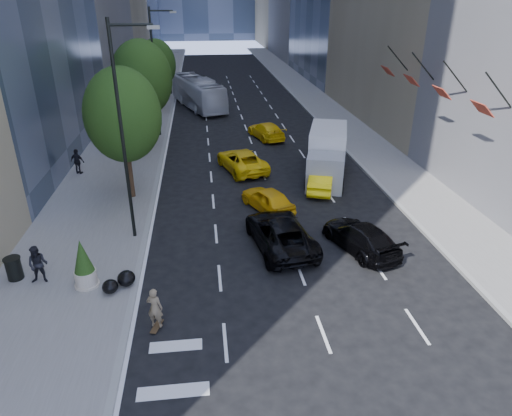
{
  "coord_description": "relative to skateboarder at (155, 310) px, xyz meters",
  "views": [
    {
      "loc": [
        -2.91,
        -16.42,
        10.97
      ],
      "look_at": [
        -0.53,
        3.4,
        1.6
      ],
      "focal_mm": 32.0,
      "sensor_mm": 36.0,
      "label": 1
    }
  ],
  "objects": [
    {
      "name": "lamp_near",
      "position": [
        -1.41,
        6.98,
        5.02
      ],
      "size": [
        2.13,
        0.22,
        10.0
      ],
      "color": "black",
      "rests_on": "sidewalk_left"
    },
    {
      "name": "tree_mid",
      "position": [
        -2.29,
        21.98,
        4.52
      ],
      "size": [
        4.5,
        4.5,
        7.99
      ],
      "color": "black",
      "rests_on": "sidewalk_left"
    },
    {
      "name": "ground",
      "position": [
        4.91,
        2.98,
        -0.8
      ],
      "size": [
        160.0,
        160.0,
        0.0
      ],
      "primitive_type": "plane",
      "color": "black",
      "rests_on": "ground"
    },
    {
      "name": "tree_far",
      "position": [
        -2.29,
        34.98,
        3.83
      ],
      "size": [
        3.9,
        3.9,
        6.92
      ],
      "color": "black",
      "rests_on": "sidewalk_left"
    },
    {
      "name": "sidewalk_right",
      "position": [
        14.91,
        32.98,
        -0.72
      ],
      "size": [
        4.0,
        120.0,
        0.15
      ],
      "primitive_type": "cube",
      "color": "slate",
      "rests_on": "ground"
    },
    {
      "name": "city_bus",
      "position": [
        1.71,
        35.73,
        0.76
      ],
      "size": [
        5.88,
        11.48,
        3.12
      ],
      "primitive_type": "imported",
      "rotation": [
        0.0,
        0.0,
        0.31
      ],
      "color": "silver",
      "rests_on": "ground"
    },
    {
      "name": "black_sedan_mercedes",
      "position": [
        9.11,
        4.62,
        -0.13
      ],
      "size": [
        3.17,
        4.93,
        1.33
      ],
      "primitive_type": "imported",
      "rotation": [
        0.0,
        0.0,
        3.45
      ],
      "color": "black",
      "rests_on": "ground"
    },
    {
      "name": "pedestrian_a",
      "position": [
        -4.94,
        3.34,
        0.18
      ],
      "size": [
        0.83,
        0.66,
        1.66
      ],
      "primitive_type": "imported",
      "rotation": [
        0.0,
        0.0,
        -0.04
      ],
      "color": "black",
      "rests_on": "sidewalk_left"
    },
    {
      "name": "garbage_bags",
      "position": [
        -1.63,
        2.52,
        -0.35
      ],
      "size": [
        1.26,
        1.21,
        0.62
      ],
      "color": "black",
      "rests_on": "sidewalk_left"
    },
    {
      "name": "planter_shrub",
      "position": [
        -3.02,
        2.86,
        0.36
      ],
      "size": [
        0.88,
        0.88,
        2.11
      ],
      "color": "beige",
      "rests_on": "sidewalk_left"
    },
    {
      "name": "pedestrian_b",
      "position": [
        -6.29,
        16.23,
        0.2
      ],
      "size": [
        1.07,
        0.77,
        1.69
      ],
      "primitive_type": "imported",
      "rotation": [
        0.0,
        0.0,
        2.74
      ],
      "color": "black",
      "rests_on": "sidewalk_left"
    },
    {
      "name": "sidewalk_left",
      "position": [
        -4.09,
        32.98,
        -0.72
      ],
      "size": [
        6.0,
        120.0,
        0.15
      ],
      "primitive_type": "cube",
      "color": "slate",
      "rests_on": "ground"
    },
    {
      "name": "taxi_c",
      "position": [
        4.56,
        15.98,
        -0.09
      ],
      "size": [
        3.64,
        5.55,
        1.42
      ],
      "primitive_type": "imported",
      "rotation": [
        0.0,
        0.0,
        3.41
      ],
      "color": "yellow",
      "rests_on": "ground"
    },
    {
      "name": "taxi_a",
      "position": [
        5.41,
        9.48,
        -0.14
      ],
      "size": [
        2.99,
        4.13,
        1.31
      ],
      "primitive_type": "imported",
      "rotation": [
        0.0,
        0.0,
        3.57
      ],
      "color": "#E8AA0C",
      "rests_on": "ground"
    },
    {
      "name": "traffic_signal",
      "position": [
        -1.49,
        42.98,
        3.44
      ],
      "size": [
        2.48,
        0.53,
        5.2
      ],
      "color": "black",
      "rests_on": "sidewalk_left"
    },
    {
      "name": "lamp_far",
      "position": [
        -1.41,
        24.98,
        5.02
      ],
      "size": [
        2.13,
        0.22,
        10.0
      ],
      "color": "black",
      "rests_on": "sidewalk_left"
    },
    {
      "name": "trash_can",
      "position": [
        -6.09,
        3.74,
        -0.18
      ],
      "size": [
        0.63,
        0.63,
        0.94
      ],
      "primitive_type": "cylinder",
      "color": "black",
      "rests_on": "sidewalk_left"
    },
    {
      "name": "facade_flags",
      "position": [
        15.55,
        12.98,
        5.39
      ],
      "size": [
        1.85,
        13.3,
        2.05
      ],
      "color": "black",
      "rests_on": "ground"
    },
    {
      "name": "box_truck",
      "position": [
        10.0,
        14.26,
        0.76
      ],
      "size": [
        4.09,
        6.81,
        3.07
      ],
      "rotation": [
        0.0,
        0.0,
        -0.3
      ],
      "color": "silver",
      "rests_on": "ground"
    },
    {
      "name": "black_sedan_lincoln",
      "position": [
        5.41,
        5.33,
        -0.06
      ],
      "size": [
        3.2,
        5.62,
        1.48
      ],
      "primitive_type": "imported",
      "rotation": [
        0.0,
        0.0,
        3.29
      ],
      "color": "black",
      "rests_on": "ground"
    },
    {
      "name": "skateboarder",
      "position": [
        0.0,
        0.0,
        0.0
      ],
      "size": [
        0.67,
        0.54,
        1.6
      ],
      "primitive_type": "imported",
      "rotation": [
        0.0,
        0.0,
        2.84
      ],
      "color": "#746348",
      "rests_on": "ground"
    },
    {
      "name": "tree_near",
      "position": [
        -2.29,
        11.98,
        4.17
      ],
      "size": [
        4.2,
        4.2,
        7.46
      ],
      "color": "black",
      "rests_on": "sidewalk_left"
    },
    {
      "name": "taxi_d",
      "position": [
        7.28,
        23.39,
        -0.13
      ],
      "size": [
        3.05,
        4.92,
        1.33
      ],
      "primitive_type": "imported",
      "rotation": [
        0.0,
        0.0,
        3.42
      ],
      "color": "yellow",
      "rests_on": "ground"
    },
    {
      "name": "taxi_b",
      "position": [
        9.11,
        11.98,
        -0.14
      ],
      "size": [
        2.62,
        4.25,
        1.32
      ],
      "primitive_type": "imported",
      "rotation": [
        0.0,
        0.0,
        2.81
      ],
      "color": "yellow",
      "rests_on": "ground"
    }
  ]
}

